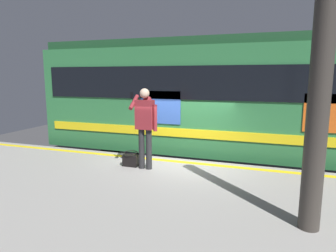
% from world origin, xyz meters
% --- Properties ---
extents(ground_plane, '(23.67, 23.67, 0.00)m').
position_xyz_m(ground_plane, '(0.00, 0.00, 0.00)').
color(ground_plane, '#3D3D3F').
extents(platform, '(13.48, 5.09, 1.04)m').
position_xyz_m(platform, '(0.00, 2.55, 0.52)').
color(platform, gray).
rests_on(platform, ground).
extents(safety_line, '(13.21, 0.16, 0.01)m').
position_xyz_m(safety_line, '(0.00, 0.30, 1.04)').
color(safety_line, yellow).
rests_on(safety_line, platform).
extents(track_rail_near, '(17.53, 0.08, 0.16)m').
position_xyz_m(track_rail_near, '(0.00, -1.17, 0.08)').
color(track_rail_near, slate).
rests_on(track_rail_near, ground).
extents(track_rail_far, '(17.53, 0.08, 0.16)m').
position_xyz_m(track_rail_far, '(0.00, -2.61, 0.08)').
color(track_rail_far, slate).
rests_on(track_rail_far, ground).
extents(train_carriage, '(12.08, 2.81, 4.06)m').
position_xyz_m(train_carriage, '(-1.33, -1.89, 2.57)').
color(train_carriage, '#2D723F').
rests_on(train_carriage, ground).
extents(passenger, '(0.57, 0.55, 1.86)m').
position_xyz_m(passenger, '(0.57, 1.07, 2.15)').
color(passenger, '#262628').
rests_on(passenger, platform).
extents(handbag, '(0.37, 0.33, 0.35)m').
position_xyz_m(handbag, '(0.98, 1.02, 1.20)').
color(handbag, black).
rests_on(handbag, platform).
extents(station_column, '(0.29, 0.29, 3.94)m').
position_xyz_m(station_column, '(-2.71, 2.86, 3.01)').
color(station_column, '#38332D').
rests_on(station_column, platform).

